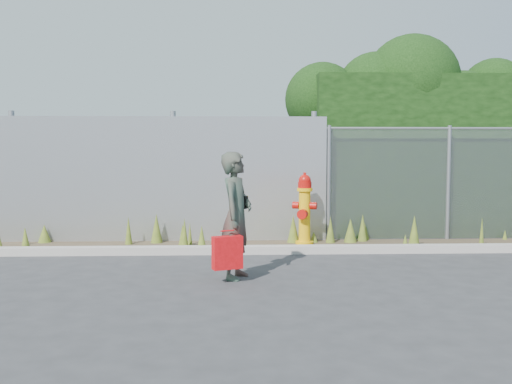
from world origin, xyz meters
The scene contains 10 objects.
ground centered at (0.00, 0.00, 0.00)m, with size 80.00×80.00×0.00m, color #313133.
curb centered at (0.00, 1.80, 0.06)m, with size 16.00×0.22×0.12m, color #A09890.
weed_strip centered at (-0.54, 2.45, 0.14)m, with size 16.00×1.29×0.54m.
corrugated_fence centered at (-3.25, 3.01, 1.10)m, with size 8.50×0.21×2.30m.
chainlink_fence centered at (4.25, 3.00, 1.03)m, with size 6.50×0.07×2.05m.
hedge centered at (4.29, 4.07, 2.05)m, with size 7.83×1.91×3.85m.
fire_hydrant centered at (0.57, 2.56, 0.60)m, with size 0.41×0.37×1.24m.
woman centered at (-0.60, 0.13, 0.80)m, with size 0.59×0.38×1.61m, color #106851.
red_tote_bag centered at (-0.71, -0.16, 0.38)m, with size 0.36×0.13×0.48m.
black_shoulder_bag centered at (-0.56, 0.28, 0.96)m, with size 0.22×0.09×0.16m.
Camera 1 is at (-0.62, -7.02, 1.65)m, focal length 40.00 mm.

